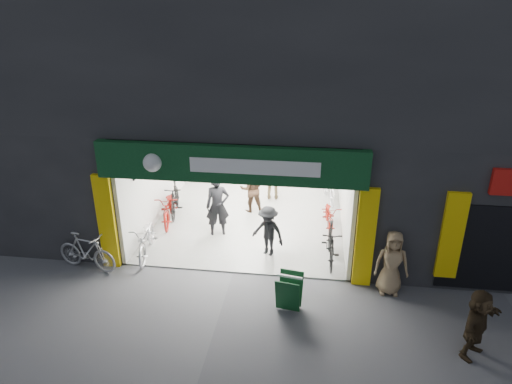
% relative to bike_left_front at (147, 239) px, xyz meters
% --- Properties ---
extents(ground, '(60.00, 60.00, 0.00)m').
position_rel_bike_left_front_xyz_m(ground, '(2.50, -0.60, -0.50)').
color(ground, '#56565B').
rests_on(ground, ground).
extents(building, '(17.00, 10.27, 8.00)m').
position_rel_bike_left_front_xyz_m(building, '(3.41, 4.39, 3.81)').
color(building, '#232326').
rests_on(building, ground).
extents(bike_left_front, '(0.98, 2.00, 1.01)m').
position_rel_bike_left_front_xyz_m(bike_left_front, '(0.00, 0.00, 0.00)').
color(bike_left_front, silver).
rests_on(bike_left_front, ground).
extents(bike_left_midfront, '(0.83, 1.87, 1.09)m').
position_rel_bike_left_front_xyz_m(bike_left_midfront, '(0.00, 2.62, 0.04)').
color(bike_left_midfront, black).
rests_on(bike_left_midfront, ground).
extents(bike_left_midback, '(1.04, 2.05, 1.03)m').
position_rel_bike_left_front_xyz_m(bike_left_midback, '(0.00, 2.02, 0.01)').
color(bike_left_midback, maroon).
rests_on(bike_left_midback, ground).
extents(bike_left_back, '(0.55, 1.83, 1.09)m').
position_rel_bike_left_front_xyz_m(bike_left_back, '(0.00, 6.09, 0.04)').
color(bike_left_back, silver).
rests_on(bike_left_back, ground).
extents(bike_right_front, '(0.54, 1.78, 1.06)m').
position_rel_bike_left_front_xyz_m(bike_right_front, '(5.00, 0.32, 0.03)').
color(bike_right_front, black).
rests_on(bike_right_front, ground).
extents(bike_right_mid, '(0.72, 1.71, 0.88)m').
position_rel_bike_left_front_xyz_m(bike_right_mid, '(5.00, 2.25, -0.06)').
color(bike_right_mid, maroon).
rests_on(bike_right_mid, ground).
extents(bike_right_back, '(0.87, 1.95, 1.13)m').
position_rel_bike_left_front_xyz_m(bike_right_back, '(5.00, 4.33, 0.06)').
color(bike_right_back, silver).
rests_on(bike_right_back, ground).
extents(parked_bike, '(1.81, 0.86, 1.05)m').
position_rel_bike_left_front_xyz_m(parked_bike, '(-1.30, -0.90, 0.02)').
color(parked_bike, '#B5B6BA').
rests_on(parked_bike, ground).
extents(customer_a, '(0.80, 0.64, 1.91)m').
position_rel_bike_left_front_xyz_m(customer_a, '(1.70, 1.39, 0.45)').
color(customer_a, black).
rests_on(customer_a, ground).
extents(customer_b, '(0.91, 0.78, 1.63)m').
position_rel_bike_left_front_xyz_m(customer_b, '(2.47, 3.14, 0.31)').
color(customer_b, '#3B281B').
rests_on(customer_b, ground).
extents(customer_c, '(1.10, 0.91, 1.48)m').
position_rel_bike_left_front_xyz_m(customer_c, '(3.30, 0.40, 0.24)').
color(customer_c, black).
rests_on(customer_c, ground).
extents(customer_d, '(1.03, 0.48, 1.72)m').
position_rel_bike_left_front_xyz_m(customer_d, '(3.08, 4.19, 0.36)').
color(customer_d, olive).
rests_on(customer_d, ground).
extents(pedestrian_near, '(0.80, 0.53, 1.63)m').
position_rel_bike_left_front_xyz_m(pedestrian_near, '(6.39, -0.90, 0.31)').
color(pedestrian_near, '#997D59').
rests_on(pedestrian_near, ground).
extents(pedestrian_far, '(1.22, 1.36, 1.50)m').
position_rel_bike_left_front_xyz_m(pedestrian_far, '(7.75, -2.85, 0.25)').
color(pedestrian_far, '#332617').
rests_on(pedestrian_far, ground).
extents(sandwich_board, '(0.63, 0.65, 0.85)m').
position_rel_bike_left_front_xyz_m(sandwich_board, '(4.03, -1.87, -0.03)').
color(sandwich_board, '#0F3C1B').
rests_on(sandwich_board, ground).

